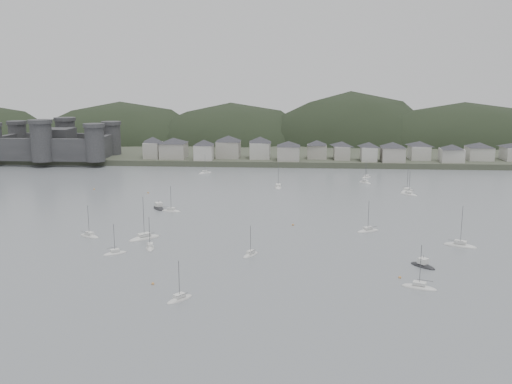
{
  "coord_description": "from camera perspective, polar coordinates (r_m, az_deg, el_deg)",
  "views": [
    {
      "loc": [
        14.9,
        -126.77,
        46.65
      ],
      "look_at": [
        0.0,
        75.0,
        6.0
      ],
      "focal_mm": 40.08,
      "sensor_mm": 36.0,
      "label": 1
    }
  ],
  "objects": [
    {
      "name": "forested_ridge",
      "position": [
        400.51,
        2.74,
        3.03
      ],
      "size": [
        851.55,
        103.94,
        102.57
      ],
      "color": "black",
      "rests_on": "ground"
    },
    {
      "name": "ground",
      "position": [
        135.9,
        -2.36,
        -8.72
      ],
      "size": [
        900.0,
        900.0,
        0.0
      ],
      "primitive_type": "plane",
      "color": "slate",
      "rests_on": "ground"
    },
    {
      "name": "motor_launch_far",
      "position": [
        209.67,
        -9.68,
        -1.58
      ],
      "size": [
        6.88,
        8.69,
        3.99
      ],
      "rotation": [
        0.0,
        0.0,
        3.68
      ],
      "color": "black",
      "rests_on": "ground"
    },
    {
      "name": "mooring_buoys",
      "position": [
        185.4,
        -9.13,
        -3.31
      ],
      "size": [
        122.54,
        110.31,
        0.7
      ],
      "color": "#CA8943",
      "rests_on": "ground"
    },
    {
      "name": "moored_fleet",
      "position": [
        191.78,
        -3.5,
        -2.68
      ],
      "size": [
        254.02,
        176.96,
        13.65
      ],
      "color": "silver",
      "rests_on": "ground"
    },
    {
      "name": "far_shore_land",
      "position": [
        424.44,
        2.2,
        5.25
      ],
      "size": [
        900.0,
        250.0,
        3.0
      ],
      "primitive_type": "cube",
      "color": "#383D2D",
      "rests_on": "ground"
    },
    {
      "name": "castle",
      "position": [
        336.84,
        -19.48,
        4.63
      ],
      "size": [
        66.0,
        43.0,
        20.0
      ],
      "color": "#333436",
      "rests_on": "far_shore_land"
    },
    {
      "name": "waterfront_town",
      "position": [
        314.46,
        10.74,
        4.22
      ],
      "size": [
        451.48,
        28.46,
        12.92
      ],
      "color": "#9F9D92",
      "rests_on": "far_shore_land"
    },
    {
      "name": "motor_launch_near",
      "position": [
        150.54,
        16.31,
        -7.05
      ],
      "size": [
        6.69,
        7.07,
        3.73
      ],
      "rotation": [
        0.0,
        0.0,
        0.73
      ],
      "color": "black",
      "rests_on": "ground"
    }
  ]
}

